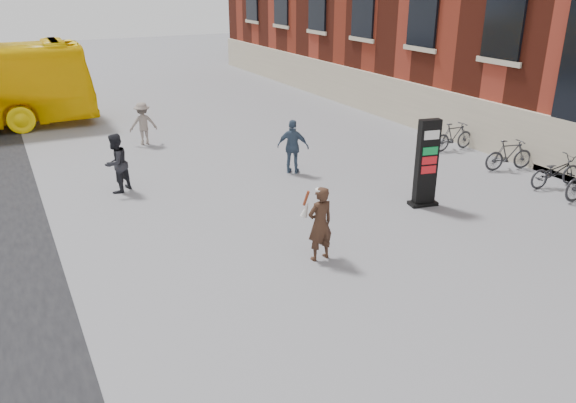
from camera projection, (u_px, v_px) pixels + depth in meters
name	position (u px, v px, depth m)	size (l,w,h in m)	color
ground	(311.00, 256.00, 12.54)	(100.00, 100.00, 0.00)	#9E9EA3
info_pylon	(426.00, 163.00, 14.88)	(0.82, 0.53, 2.38)	black
woman	(320.00, 223.00, 12.09)	(0.66, 0.61, 1.70)	#3D241A
pedestrian_a	(116.00, 163.00, 15.97)	(0.83, 0.65, 1.71)	#232429
pedestrian_b	(143.00, 123.00, 20.59)	(1.01, 0.58, 1.56)	gray
pedestrian_c	(293.00, 147.00, 17.51)	(1.00, 0.42, 1.71)	#3E5169
bike_4	(556.00, 171.00, 16.50)	(0.62, 1.79, 0.94)	#2D2E32
bike_5	(509.00, 155.00, 17.93)	(0.47, 1.65, 0.99)	#2D2E32
bike_7	(454.00, 136.00, 19.98)	(0.47, 1.66, 1.00)	#2D2E32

